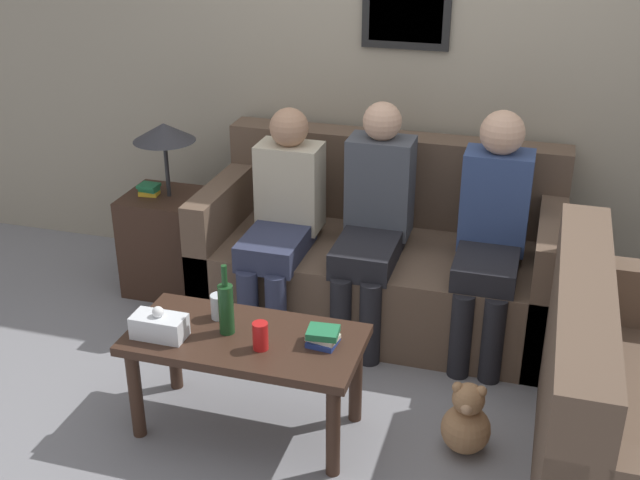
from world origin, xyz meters
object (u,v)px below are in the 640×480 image
(couch_main, at_px, (381,259))
(drinking_glass, at_px, (219,306))
(wine_bottle, at_px, (226,307))
(teddy_bear, at_px, (466,422))
(coffee_table, at_px, (246,351))
(person_left, at_px, (282,213))
(person_right, at_px, (492,226))
(person_middle, at_px, (374,215))

(couch_main, xyz_separation_m, drinking_glass, (-0.50, -1.07, 0.21))
(wine_bottle, height_order, teddy_bear, wine_bottle)
(coffee_table, distance_m, drinking_glass, 0.24)
(drinking_glass, height_order, teddy_bear, drinking_glass)
(coffee_table, height_order, person_left, person_left)
(couch_main, bearing_deg, coffee_table, -105.94)
(coffee_table, xyz_separation_m, person_right, (0.93, 1.02, 0.27))
(drinking_glass, xyz_separation_m, teddy_bear, (1.12, 0.00, -0.39))
(coffee_table, height_order, teddy_bear, coffee_table)
(coffee_table, relative_size, drinking_glass, 9.03)
(person_left, height_order, person_middle, person_middle)
(wine_bottle, xyz_separation_m, person_left, (-0.07, 0.95, 0.04))
(coffee_table, height_order, wine_bottle, wine_bottle)
(person_right, bearing_deg, person_middle, 179.44)
(wine_bottle, distance_m, person_middle, 1.10)
(couch_main, xyz_separation_m, wine_bottle, (-0.42, -1.18, 0.28))
(wine_bottle, height_order, person_right, person_right)
(coffee_table, distance_m, teddy_bear, 1.00)
(drinking_glass, bearing_deg, teddy_bear, 0.14)
(drinking_glass, distance_m, person_right, 1.43)
(couch_main, distance_m, drinking_glass, 1.20)
(wine_bottle, xyz_separation_m, teddy_bear, (1.04, 0.11, -0.46))
(person_middle, bearing_deg, teddy_bear, -55.37)
(coffee_table, relative_size, person_left, 0.87)
(couch_main, relative_size, person_left, 1.63)
(person_middle, bearing_deg, person_left, -171.58)
(couch_main, distance_m, person_middle, 0.37)
(drinking_glass, distance_m, teddy_bear, 1.18)
(person_right, bearing_deg, person_left, -176.57)
(coffee_table, xyz_separation_m, drinking_glass, (-0.16, 0.11, 0.13))
(coffee_table, distance_m, person_middle, 1.11)
(couch_main, bearing_deg, person_left, -155.03)
(wine_bottle, relative_size, teddy_bear, 0.95)
(person_left, relative_size, person_middle, 0.96)
(coffee_table, relative_size, wine_bottle, 3.15)
(person_left, distance_m, person_right, 1.09)
(person_left, bearing_deg, drinking_glass, -90.62)
(couch_main, height_order, teddy_bear, couch_main)
(wine_bottle, bearing_deg, coffee_table, -5.44)
(drinking_glass, relative_size, teddy_bear, 0.33)
(coffee_table, bearing_deg, person_middle, 72.47)
(coffee_table, bearing_deg, person_left, 99.11)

